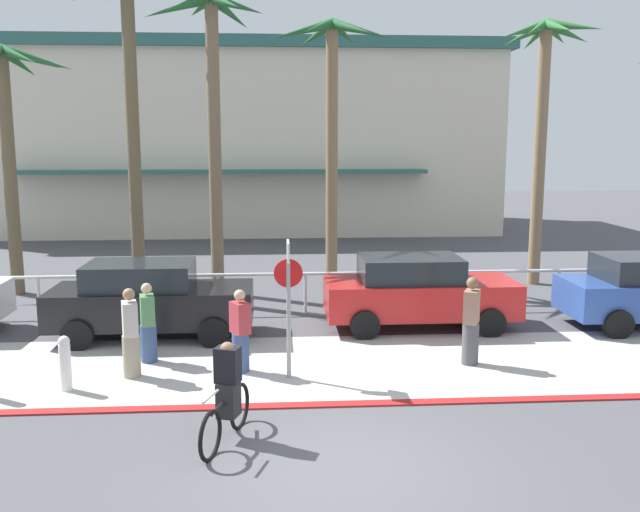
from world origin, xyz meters
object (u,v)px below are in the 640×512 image
(car_red_2, at_px, (418,291))
(pedestrian_1, at_px, (148,326))
(bollard_1, at_px, (65,363))
(pedestrian_0, at_px, (471,324))
(palm_tree_2, at_px, (129,54))
(palm_tree_4, at_px, (332,92))
(palm_tree_5, at_px, (544,89))
(pedestrian_3, at_px, (240,335))
(car_black_1, at_px, (150,299))
(palm_tree_3, at_px, (212,80))
(stop_sign_bike_lane, at_px, (288,290))
(cyclist_black_0, at_px, (227,395))
(palm_tree_1, at_px, (7,101))
(pedestrian_2, at_px, (131,337))

(car_red_2, distance_m, pedestrian_1, 6.20)
(bollard_1, height_order, pedestrian_0, pedestrian_0)
(palm_tree_2, relative_size, palm_tree_4, 1.12)
(palm_tree_5, xyz_separation_m, pedestrian_3, (-8.57, -7.62, -5.09))
(car_black_1, bearing_deg, palm_tree_3, 75.62)
(pedestrian_1, bearing_deg, stop_sign_bike_lane, -22.66)
(stop_sign_bike_lane, xyz_separation_m, palm_tree_5, (7.67, 8.04, 4.15))
(car_black_1, height_order, pedestrian_1, car_black_1)
(bollard_1, xyz_separation_m, cyclist_black_0, (2.94, -2.20, 0.18))
(palm_tree_3, distance_m, pedestrian_0, 10.08)
(cyclist_black_0, xyz_separation_m, pedestrian_0, (4.50, 3.13, 0.12))
(palm_tree_4, relative_size, car_black_1, 1.78)
(bollard_1, relative_size, palm_tree_4, 0.13)
(palm_tree_1, xyz_separation_m, palm_tree_5, (15.15, 0.36, 0.44))
(palm_tree_5, bearing_deg, palm_tree_2, -177.01)
(palm_tree_1, distance_m, pedestrian_3, 10.85)
(palm_tree_2, height_order, pedestrian_0, palm_tree_2)
(palm_tree_3, relative_size, pedestrian_0, 4.72)
(bollard_1, distance_m, palm_tree_5, 15.26)
(pedestrian_2, bearing_deg, pedestrian_3, 4.64)
(palm_tree_2, xyz_separation_m, pedestrian_2, (1.20, -7.17, -5.85))
(stop_sign_bike_lane, xyz_separation_m, pedestrian_3, (-0.90, 0.42, -0.94))
(pedestrian_0, height_order, pedestrian_2, pedestrian_0)
(bollard_1, xyz_separation_m, palm_tree_3, (2.02, 7.70, 5.43))
(palm_tree_5, distance_m, pedestrian_3, 12.55)
(cyclist_black_0, bearing_deg, palm_tree_5, 50.87)
(stop_sign_bike_lane, xyz_separation_m, pedestrian_0, (3.54, 0.57, -0.86))
(palm_tree_4, bearing_deg, cyclist_black_0, -102.35)
(car_black_1, bearing_deg, palm_tree_5, 25.53)
(stop_sign_bike_lane, xyz_separation_m, palm_tree_3, (-1.88, 7.34, 4.27))
(car_black_1, distance_m, cyclist_black_0, 5.88)
(palm_tree_4, height_order, cyclist_black_0, palm_tree_4)
(palm_tree_4, bearing_deg, pedestrian_1, -119.29)
(stop_sign_bike_lane, bearing_deg, pedestrian_2, 174.82)
(palm_tree_4, bearing_deg, pedestrian_0, -75.99)
(stop_sign_bike_lane, bearing_deg, palm_tree_4, 80.15)
(bollard_1, bearing_deg, cyclist_black_0, -36.75)
(pedestrian_3, bearing_deg, stop_sign_bike_lane, -25.25)
(palm_tree_1, bearing_deg, pedestrian_3, -47.81)
(bollard_1, distance_m, pedestrian_1, 1.92)
(cyclist_black_0, bearing_deg, palm_tree_2, 107.43)
(car_red_2, height_order, pedestrian_2, car_red_2)
(palm_tree_3, bearing_deg, pedestrian_0, -51.34)
(palm_tree_2, xyz_separation_m, cyclist_black_0, (3.14, -9.99, -5.94))
(palm_tree_1, relative_size, pedestrian_2, 4.09)
(stop_sign_bike_lane, bearing_deg, palm_tree_2, 118.84)
(palm_tree_5, bearing_deg, palm_tree_3, -175.79)
(pedestrian_3, bearing_deg, pedestrian_0, 1.84)
(palm_tree_5, relative_size, pedestrian_3, 4.88)
(palm_tree_2, xyz_separation_m, pedestrian_0, (7.63, -6.86, -5.82))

